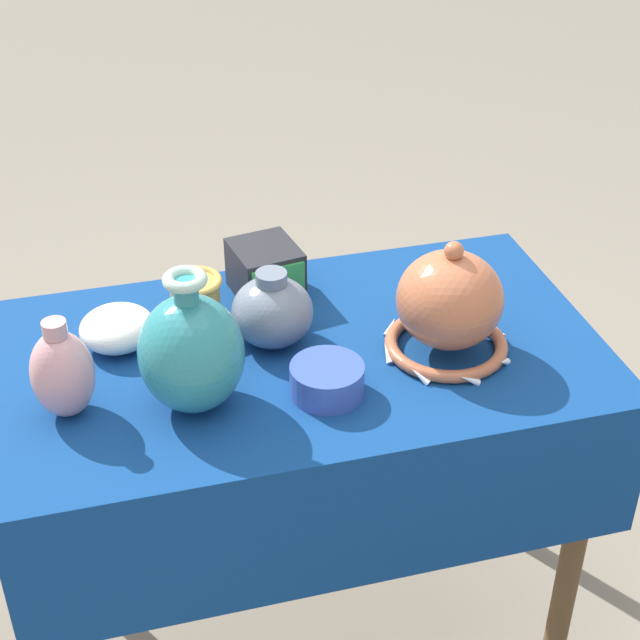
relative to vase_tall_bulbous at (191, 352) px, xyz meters
name	(u,v)px	position (x,y,z in m)	size (l,w,h in m)	color
ground_plane	(305,622)	(0.20, 0.10, -0.80)	(14.00, 14.00, 0.00)	gray
display_table	(304,397)	(0.20, 0.09, -0.19)	(1.02, 0.58, 0.70)	brown
vase_tall_bulbous	(191,352)	(0.00, 0.00, 0.00)	(0.16, 0.16, 0.24)	teal
vase_dome_bell	(449,307)	(0.43, 0.04, -0.01)	(0.22, 0.22, 0.21)	#BC6642
mosaic_tile_box	(266,270)	(0.18, 0.29, -0.05)	(0.13, 0.15, 0.10)	#232328
jar_round_rose	(62,373)	(-0.19, 0.03, -0.02)	(0.10, 0.10, 0.17)	#D19399
bowl_shallow_ivory	(118,328)	(-0.10, 0.19, -0.07)	(0.13, 0.13, 0.07)	white
cup_wide_ochre	(196,299)	(0.04, 0.23, -0.05)	(0.10, 0.10, 0.09)	gold
pot_squat_cobalt	(327,380)	(0.21, -0.03, -0.07)	(0.12, 0.12, 0.05)	#3851A8
jar_round_slate	(272,311)	(0.16, 0.14, -0.04)	(0.14, 0.14, 0.14)	slate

